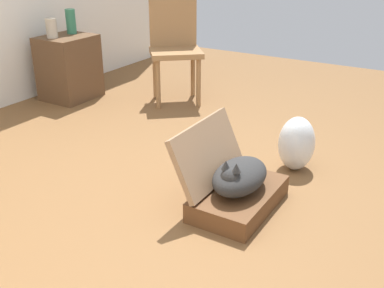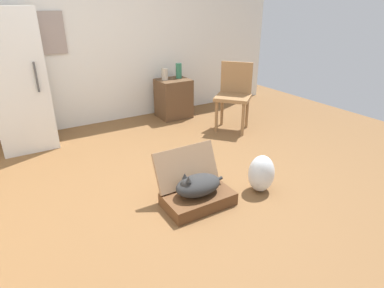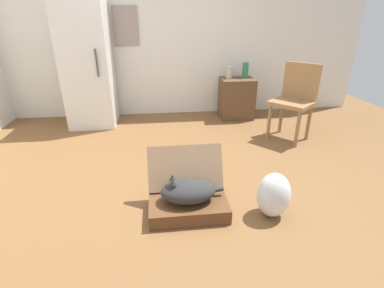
{
  "view_description": "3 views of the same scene",
  "coord_description": "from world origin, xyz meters",
  "px_view_note": "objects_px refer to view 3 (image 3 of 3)",
  "views": [
    {
      "loc": [
        -2.1,
        -1.52,
        1.47
      ],
      "look_at": [
        0.2,
        -0.12,
        0.27
      ],
      "focal_mm": 43.23,
      "sensor_mm": 36.0,
      "label": 1
    },
    {
      "loc": [
        -1.29,
        -2.66,
        1.73
      ],
      "look_at": [
        0.4,
        0.12,
        0.31
      ],
      "focal_mm": 30.18,
      "sensor_mm": 36.0,
      "label": 2
    },
    {
      "loc": [
        -0.12,
        -2.41,
        1.47
      ],
      "look_at": [
        0.13,
        -0.3,
        0.52
      ],
      "focal_mm": 26.52,
      "sensor_mm": 36.0,
      "label": 3
    }
  ],
  "objects_px": {
    "cat": "(187,191)",
    "vase_tall": "(229,72)",
    "chair": "(295,98)",
    "vase_short": "(245,70)",
    "refrigerator": "(88,66)",
    "plastic_bag_white": "(274,195)",
    "suitcase_base": "(188,206)",
    "side_table": "(236,98)"
  },
  "relations": [
    {
      "from": "refrigerator",
      "to": "vase_tall",
      "type": "bearing_deg",
      "value": 2.57
    },
    {
      "from": "side_table",
      "to": "vase_short",
      "type": "bearing_deg",
      "value": 17.37
    },
    {
      "from": "cat",
      "to": "chair",
      "type": "relative_size",
      "value": 0.54
    },
    {
      "from": "plastic_bag_white",
      "to": "side_table",
      "type": "relative_size",
      "value": 0.61
    },
    {
      "from": "plastic_bag_white",
      "to": "side_table",
      "type": "height_order",
      "value": "side_table"
    },
    {
      "from": "vase_short",
      "to": "chair",
      "type": "bearing_deg",
      "value": -69.0
    },
    {
      "from": "cat",
      "to": "vase_short",
      "type": "relative_size",
      "value": 2.2
    },
    {
      "from": "suitcase_base",
      "to": "side_table",
      "type": "bearing_deg",
      "value": 66.7
    },
    {
      "from": "vase_tall",
      "to": "chair",
      "type": "height_order",
      "value": "chair"
    },
    {
      "from": "cat",
      "to": "suitcase_base",
      "type": "bearing_deg",
      "value": -2.51
    },
    {
      "from": "vase_tall",
      "to": "chair",
      "type": "relative_size",
      "value": 0.19
    },
    {
      "from": "cat",
      "to": "vase_tall",
      "type": "height_order",
      "value": "vase_tall"
    },
    {
      "from": "suitcase_base",
      "to": "vase_tall",
      "type": "relative_size",
      "value": 3.51
    },
    {
      "from": "vase_tall",
      "to": "vase_short",
      "type": "xyz_separation_m",
      "value": [
        0.25,
        -0.0,
        0.03
      ]
    },
    {
      "from": "suitcase_base",
      "to": "vase_tall",
      "type": "height_order",
      "value": "vase_tall"
    },
    {
      "from": "side_table",
      "to": "chair",
      "type": "xyz_separation_m",
      "value": [
        0.5,
        -0.93,
        0.23
      ]
    },
    {
      "from": "suitcase_base",
      "to": "cat",
      "type": "distance_m",
      "value": 0.15
    },
    {
      "from": "suitcase_base",
      "to": "plastic_bag_white",
      "type": "relative_size",
      "value": 1.66
    },
    {
      "from": "suitcase_base",
      "to": "side_table",
      "type": "relative_size",
      "value": 1.02
    },
    {
      "from": "suitcase_base",
      "to": "refrigerator",
      "type": "relative_size",
      "value": 0.37
    },
    {
      "from": "chair",
      "to": "side_table",
      "type": "bearing_deg",
      "value": 167.89
    },
    {
      "from": "refrigerator",
      "to": "chair",
      "type": "distance_m",
      "value": 2.84
    },
    {
      "from": "side_table",
      "to": "vase_short",
      "type": "distance_m",
      "value": 0.45
    },
    {
      "from": "suitcase_base",
      "to": "chair",
      "type": "distance_m",
      "value": 2.15
    },
    {
      "from": "chair",
      "to": "cat",
      "type": "bearing_deg",
      "value": -86.92
    },
    {
      "from": "cat",
      "to": "vase_tall",
      "type": "relative_size",
      "value": 2.88
    },
    {
      "from": "vase_tall",
      "to": "vase_short",
      "type": "relative_size",
      "value": 0.76
    },
    {
      "from": "plastic_bag_white",
      "to": "vase_short",
      "type": "bearing_deg",
      "value": 79.21
    },
    {
      "from": "plastic_bag_white",
      "to": "refrigerator",
      "type": "bearing_deg",
      "value": 127.0
    },
    {
      "from": "refrigerator",
      "to": "chair",
      "type": "height_order",
      "value": "refrigerator"
    },
    {
      "from": "cat",
      "to": "refrigerator",
      "type": "height_order",
      "value": "refrigerator"
    },
    {
      "from": "plastic_bag_white",
      "to": "chair",
      "type": "height_order",
      "value": "chair"
    },
    {
      "from": "cat",
      "to": "side_table",
      "type": "bearing_deg",
      "value": 66.53
    },
    {
      "from": "vase_short",
      "to": "suitcase_base",
      "type": "bearing_deg",
      "value": -115.44
    },
    {
      "from": "side_table",
      "to": "cat",
      "type": "bearing_deg",
      "value": -113.47
    },
    {
      "from": "cat",
      "to": "refrigerator",
      "type": "bearing_deg",
      "value": 116.46
    },
    {
      "from": "vase_tall",
      "to": "chair",
      "type": "xyz_separation_m",
      "value": [
        0.62,
        -0.97,
        -0.17
      ]
    },
    {
      "from": "suitcase_base",
      "to": "plastic_bag_white",
      "type": "height_order",
      "value": "plastic_bag_white"
    },
    {
      "from": "suitcase_base",
      "to": "chair",
      "type": "height_order",
      "value": "chair"
    },
    {
      "from": "cat",
      "to": "vase_short",
      "type": "distance_m",
      "value": 2.72
    },
    {
      "from": "refrigerator",
      "to": "vase_tall",
      "type": "height_order",
      "value": "refrigerator"
    },
    {
      "from": "refrigerator",
      "to": "plastic_bag_white",
      "type": "bearing_deg",
      "value": -53.0
    }
  ]
}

